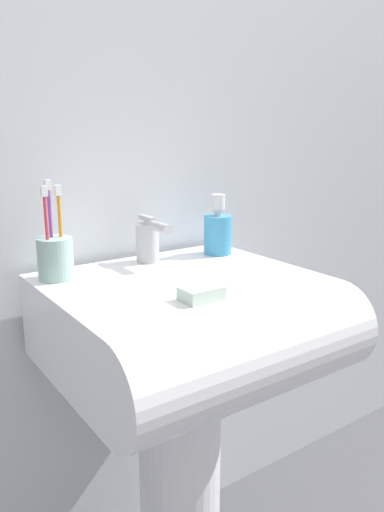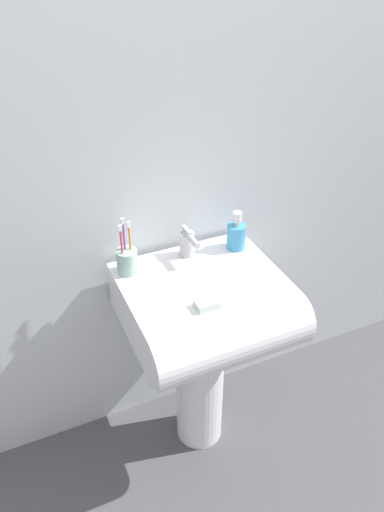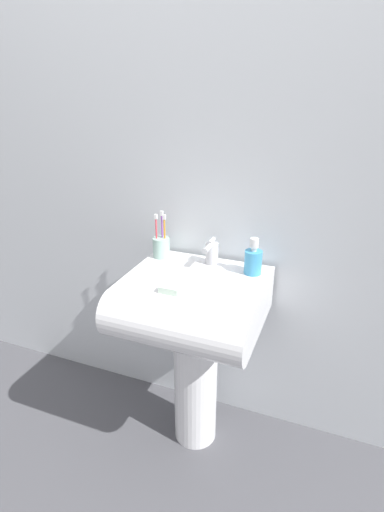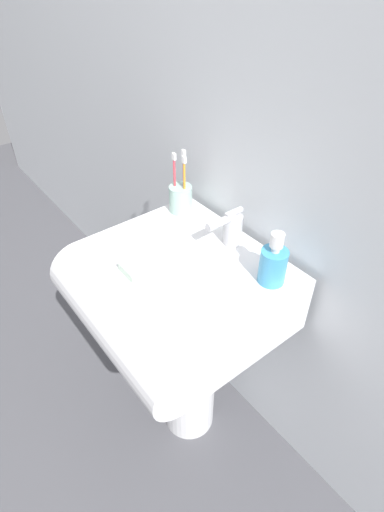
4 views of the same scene
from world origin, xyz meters
TOP-DOWN VIEW (x-y plane):
  - wall_back at (0.00, 0.25)m, footprint 5.00×0.05m
  - sink_pedestal at (0.00, 0.00)m, footprint 0.18×0.18m
  - sink_basin at (0.00, -0.06)m, footprint 0.51×0.49m
  - faucet at (0.01, 0.14)m, footprint 0.05×0.12m
  - toothbrush_cup at (-0.20, 0.13)m, footprint 0.07×0.07m
  - soap_bottle at (0.19, 0.11)m, footprint 0.07×0.07m
  - bar_soap at (-0.04, -0.14)m, footprint 0.07×0.05m

SIDE VIEW (x-z plane):
  - sink_pedestal at x=0.00m, z-range 0.00..0.61m
  - sink_basin at x=0.00m, z-range 0.61..0.78m
  - bar_soap at x=-0.04m, z-range 0.78..0.81m
  - toothbrush_cup at x=-0.20m, z-range 0.73..0.92m
  - faucet at x=0.01m, z-range 0.78..0.88m
  - soap_bottle at x=0.19m, z-range 0.76..0.91m
  - wall_back at x=0.00m, z-range 0.00..2.40m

